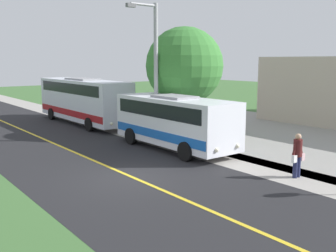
{
  "coord_description": "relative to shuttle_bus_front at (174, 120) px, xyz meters",
  "views": [
    {
      "loc": [
        8.0,
        12.79,
        4.54
      ],
      "look_at": [
        -3.5,
        -2.19,
        1.4
      ],
      "focal_mm": 42.19,
      "sensor_mm": 36.0,
      "label": 1
    }
  ],
  "objects": [
    {
      "name": "transit_bus_rear",
      "position": [
        0.04,
        -10.61,
        0.27
      ],
      "size": [
        2.56,
        10.53,
        3.29
      ],
      "color": "silver",
      "rests_on": "ground"
    },
    {
      "name": "tree_curbside",
      "position": [
        -2.9,
        -2.7,
        2.68
      ],
      "size": [
        4.67,
        4.67,
        6.56
      ],
      "color": "#4C3826",
      "rests_on": "ground"
    },
    {
      "name": "shuttle_bus_front",
      "position": [
        0.0,
        0.0,
        0.0
      ],
      "size": [
        2.64,
        7.63,
        2.78
      ],
      "color": "white",
      "rests_on": "ground"
    },
    {
      "name": "street_light_pole",
      "position": [
        -0.38,
        -2.3,
        2.69
      ],
      "size": [
        1.97,
        0.24,
        7.63
      ],
      "color": "#9E9EA3",
      "rests_on": "ground"
    },
    {
      "name": "road_surface",
      "position": [
        4.5,
        2.95,
        -1.53
      ],
      "size": [
        8.0,
        100.0,
        0.01
      ],
      "primitive_type": "cube",
      "color": "black",
      "rests_on": "ground"
    },
    {
      "name": "sidewalk",
      "position": [
        -0.7,
        2.95,
        -1.53
      ],
      "size": [
        2.4,
        100.0,
        0.01
      ],
      "primitive_type": "cube",
      "color": "#9E9991",
      "rests_on": "ground"
    },
    {
      "name": "road_centre_line",
      "position": [
        4.5,
        2.95,
        -1.52
      ],
      "size": [
        0.16,
        100.0,
        0.0
      ],
      "primitive_type": "cube",
      "color": "gold",
      "rests_on": "ground"
    },
    {
      "name": "ground_plane",
      "position": [
        4.5,
        2.95,
        -1.53
      ],
      "size": [
        120.0,
        120.0,
        0.0
      ],
      "primitive_type": "plane",
      "color": "#3D6633"
    },
    {
      "name": "pedestrian_with_bags",
      "position": [
        -0.62,
        6.94,
        -0.59
      ],
      "size": [
        0.72,
        0.34,
        1.75
      ],
      "color": "#1E2347",
      "rests_on": "ground"
    }
  ]
}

